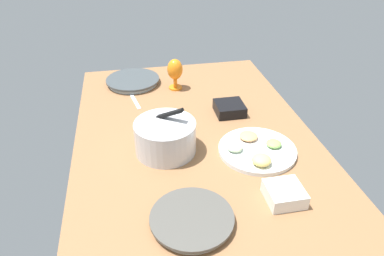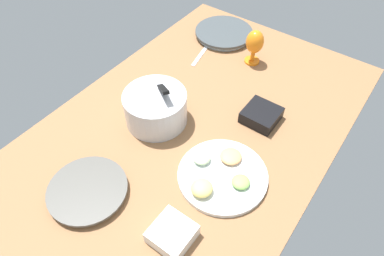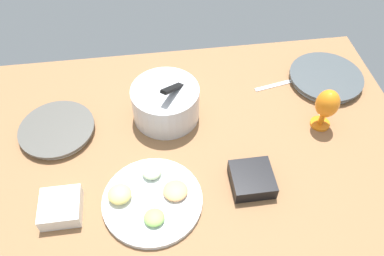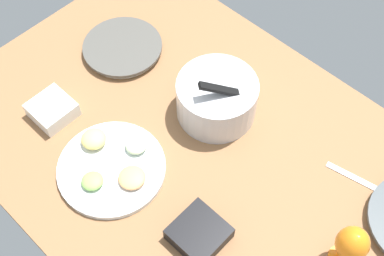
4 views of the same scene
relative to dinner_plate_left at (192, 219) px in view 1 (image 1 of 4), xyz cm
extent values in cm
cube|color=#8C603D|center=(48.03, -10.77, -3.47)|extent=(160.00, 104.00, 4.00)
cylinder|color=silver|center=(0.00, 0.00, -0.59)|extent=(25.06, 25.06, 1.76)
cylinder|color=#4E4C47|center=(0.00, 0.00, 0.83)|extent=(27.24, 27.24, 1.06)
cylinder|color=silver|center=(107.03, 13.45, -0.48)|extent=(27.37, 27.37, 1.97)
cylinder|color=#3E4549|center=(107.03, 13.45, 1.09)|extent=(29.75, 29.75, 1.18)
cylinder|color=silver|center=(40.36, 3.27, 5.21)|extent=(24.91, 24.91, 13.35)
cylinder|color=white|center=(40.36, 3.27, 9.21)|extent=(22.42, 22.42, 2.40)
cube|color=black|center=(44.71, 3.27, 12.88)|extent=(12.74, 16.01, 10.41)
cylinder|color=silver|center=(32.45, -33.60, -0.57)|extent=(31.92, 31.92, 1.80)
ellipsoid|color=#F2A566|center=(40.02, -32.15, 1.49)|extent=(7.94, 7.94, 2.31)
ellipsoid|color=beige|center=(33.07, -24.05, 1.80)|extent=(6.43, 6.43, 2.94)
ellipsoid|color=#F9E072|center=(22.49, -31.48, 2.22)|extent=(7.49, 7.49, 3.77)
ellipsoid|color=#8CC659|center=(32.67, -40.67, 1.54)|extent=(6.31, 6.31, 2.41)
cylinder|color=orange|center=(96.66, -9.22, -0.97)|extent=(7.22, 7.22, 1.00)
cylinder|color=orange|center=(96.66, -9.22, 1.84)|extent=(2.00, 2.00, 4.62)
ellipsoid|color=orange|center=(96.66, -9.22, 9.80)|extent=(8.34, 8.34, 11.29)
cube|color=black|center=(65.25, -31.00, 1.08)|extent=(13.60, 13.60, 5.09)
cube|color=tan|center=(65.25, -31.00, 2.71)|extent=(11.15, 11.15, 1.63)
cube|color=white|center=(4.30, -33.16, 1.18)|extent=(12.41, 12.41, 5.29)
cube|color=#F9E072|center=(4.30, -33.16, 2.87)|extent=(10.18, 10.18, 1.69)
cube|color=silver|center=(85.99, 13.61, -1.17)|extent=(18.00, 5.32, 0.60)
camera|label=1|loc=(-78.19, 14.90, 86.32)|focal=33.21mm
camera|label=2|loc=(-29.68, -65.34, 102.26)|focal=32.48mm
camera|label=3|loc=(36.57, -96.74, 108.33)|focal=36.29mm
camera|label=4|loc=(97.95, -67.88, 128.29)|focal=46.64mm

